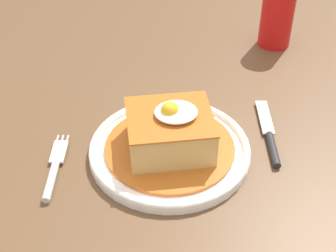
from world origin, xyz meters
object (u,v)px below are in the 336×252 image
at_px(main_plate, 170,149).
at_px(fork, 54,171).
at_px(soda_can, 277,17).
at_px(knife, 271,140).

xyz_separation_m(main_plate, fork, (-0.18, -0.02, -0.00)).
height_order(fork, soda_can, soda_can).
xyz_separation_m(main_plate, knife, (0.16, 0.00, -0.00)).
bearing_deg(knife, fork, -175.50).
xyz_separation_m(fork, soda_can, (0.44, 0.33, 0.06)).
height_order(main_plate, fork, main_plate).
distance_m(main_plate, knife, 0.16).
distance_m(main_plate, fork, 0.18).
relative_size(fork, soda_can, 1.14).
relative_size(knife, soda_can, 1.34).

